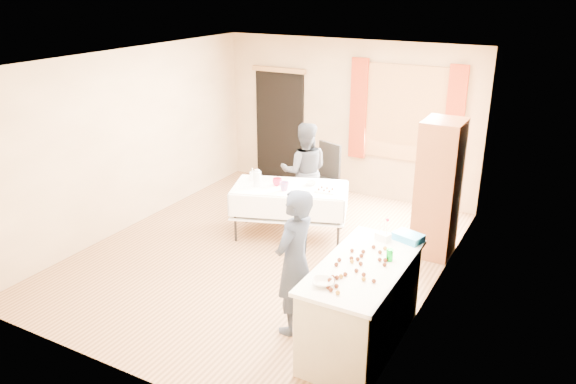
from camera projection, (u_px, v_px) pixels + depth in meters
The scene contains 29 objects.
floor at pixel (265, 254), 7.64m from camera, with size 4.50×5.50×0.02m, color #9E7047.
ceiling at pixel (261, 58), 6.70m from camera, with size 4.50×5.50×0.02m, color white.
wall_back at pixel (348, 118), 9.43m from camera, with size 4.50×0.02×2.60m, color tan.
wall_front at pixel (100, 247), 4.91m from camera, with size 4.50×0.02×2.60m, color tan.
wall_left at pixel (130, 140), 8.19m from camera, with size 0.02×5.50×2.60m, color tan.
wall_right at pixel (439, 193), 6.16m from camera, with size 0.02×5.50×2.60m, color tan.
window_frame at pixel (406, 113), 8.88m from camera, with size 1.32×0.06×1.52m, color olive.
window_pane at pixel (405, 114), 8.87m from camera, with size 1.20×0.02×1.40m, color white.
curtain_left at pixel (358, 109), 9.19m from camera, with size 0.28×0.06×1.65m, color maroon.
curtain_right at pixel (454, 120), 8.49m from camera, with size 0.28×0.06×1.65m, color maroon.
doorway at pixel (280, 127), 10.10m from camera, with size 0.95×0.04×2.00m, color black.
door_lintel at pixel (279, 70), 9.71m from camera, with size 1.05×0.06×0.08m, color olive.
cabinet at pixel (438, 189), 7.34m from camera, with size 0.50×0.60×1.84m, color brown.
counter at pixel (362, 305), 5.60m from camera, with size 0.78×1.63×0.91m.
party_table at pixel (290, 206), 8.04m from camera, with size 1.80×1.32×0.75m.
chair at pixel (321, 191), 8.94m from camera, with size 0.57×0.57×1.09m.
girl at pixel (295, 262), 5.72m from camera, with size 0.42×0.60×1.58m, color #222A3D.
woman at pixel (304, 171), 8.53m from camera, with size 0.92×0.86×1.51m, color black.
soda_can at pixel (390, 255), 5.48m from camera, with size 0.07×0.07×0.12m, color #028515.
mixing_bowl at pixel (323, 282), 5.06m from camera, with size 0.26×0.26×0.05m, color white.
foam_block at pixel (383, 237), 5.91m from camera, with size 0.15×0.10×0.08m, color white.
blue_basket at pixel (408, 237), 5.91m from camera, with size 0.30×0.20×0.08m, color #2A95D5.
pitcher at pixel (257, 179), 7.89m from camera, with size 0.11×0.11×0.22m, color silver.
cup_red at pixel (277, 182), 7.95m from camera, with size 0.14×0.14×0.10m, color red.
cup_rainbow at pixel (284, 186), 7.75m from camera, with size 0.18×0.18×0.12m, color red.
small_bowl at pixel (311, 183), 7.97m from camera, with size 0.18×0.18×0.05m, color white.
pastry_tray at pixel (326, 191), 7.73m from camera, with size 0.28×0.20×0.02m, color white.
bottle at pixel (253, 174), 8.15m from camera, with size 0.11×0.11×0.18m, color white.
cake_balls at pixel (354, 268), 5.32m from camera, with size 0.48×1.06×0.04m.
Camera 1 is at (3.56, -5.84, 3.50)m, focal length 35.00 mm.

